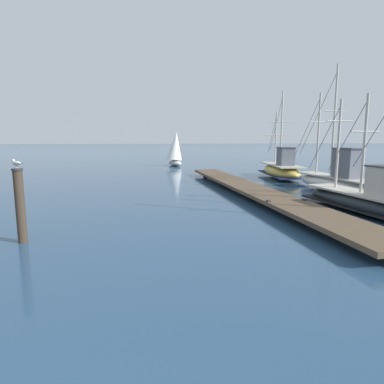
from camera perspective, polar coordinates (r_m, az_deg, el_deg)
floating_dock at (r=17.70m, az=10.01°, el=0.59°), size 2.90×20.70×0.53m
fishing_boat_0 at (r=14.76m, az=28.19°, el=-1.19°), size 2.30×7.29×6.27m
fishing_boat_1 at (r=25.87m, az=15.17°, el=3.79°), size 2.66×7.06×6.49m
fishing_boat_2 at (r=20.06m, az=23.52°, el=2.00°), size 2.15×7.27×6.97m
mooring_piling at (r=10.59m, az=-27.53°, el=-1.96°), size 0.30×0.30×2.14m
perched_seagull at (r=10.45m, az=-27.99°, el=4.41°), size 0.35×0.26×0.26m
distant_sailboat at (r=36.63m, az=-2.90°, el=7.37°), size 2.33×3.59×4.15m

